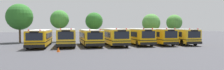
{
  "coord_description": "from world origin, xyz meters",
  "views": [
    {
      "loc": [
        -7.47,
        -32.36,
        2.99
      ],
      "look_at": [
        -0.39,
        0.0,
        1.6
      ],
      "focal_mm": 33.79,
      "sensor_mm": 36.0,
      "label": 1
    }
  ],
  "objects": [
    {
      "name": "tree_0",
      "position": [
        -15.6,
        8.58,
        4.73
      ],
      "size": [
        4.74,
        4.74,
        7.06
      ],
      "color": "#4C3823",
      "rests_on": "ground_plane"
    },
    {
      "name": "tree_3",
      "position": [
        9.64,
        8.48,
        3.64
      ],
      "size": [
        3.78,
        3.76,
        5.55
      ],
      "color": "#4C3823",
      "rests_on": "ground_plane"
    },
    {
      "name": "school_bus_5",
      "position": [
        7.42,
        0.12,
        1.43
      ],
      "size": [
        2.54,
        9.64,
        2.73
      ],
      "rotation": [
        0.0,
        0.0,
        3.13
      ],
      "color": "#EAA80C",
      "rests_on": "ground_plane"
    },
    {
      "name": "school_bus_1",
      "position": [
        -7.4,
        -0.14,
        1.43
      ],
      "size": [
        2.71,
        9.34,
        2.72
      ],
      "rotation": [
        0.0,
        0.0,
        3.12
      ],
      "color": "yellow",
      "rests_on": "ground_plane"
    },
    {
      "name": "tree_4",
      "position": [
        15.26,
        8.76,
        3.82
      ],
      "size": [
        3.45,
        3.34,
        5.45
      ],
      "color": "#4C3823",
      "rests_on": "ground_plane"
    },
    {
      "name": "traffic_cone",
      "position": [
        -8.36,
        -7.33,
        0.28
      ],
      "size": [
        0.42,
        0.42,
        0.55
      ],
      "primitive_type": "cone",
      "color": "#EA5914",
      "rests_on": "ground_plane"
    },
    {
      "name": "school_bus_0",
      "position": [
        -11.15,
        0.07,
        1.37
      ],
      "size": [
        2.8,
        10.66,
        2.59
      ],
      "rotation": [
        0.0,
        0.0,
        3.11
      ],
      "color": "#EAA80C",
      "rests_on": "ground_plane"
    },
    {
      "name": "ground_plane",
      "position": [
        0.0,
        0.0,
        0.0
      ],
      "size": [
        160.0,
        160.0,
        0.0
      ],
      "primitive_type": "plane",
      "color": "#38383D"
    },
    {
      "name": "tree_2",
      "position": [
        -1.94,
        9.65,
        3.99
      ],
      "size": [
        3.49,
        3.49,
        5.76
      ],
      "color": "#4C3823",
      "rests_on": "ground_plane"
    },
    {
      "name": "school_bus_6",
      "position": [
        11.07,
        0.13,
        1.41
      ],
      "size": [
        2.62,
        9.87,
        2.67
      ],
      "rotation": [
        0.0,
        0.0,
        3.13
      ],
      "color": "yellow",
      "rests_on": "ground_plane"
    },
    {
      "name": "tree_1",
      "position": [
        -8.51,
        9.09,
        4.24
      ],
      "size": [
        3.56,
        3.53,
        6.05
      ],
      "color": "#4C3823",
      "rests_on": "ground_plane"
    },
    {
      "name": "school_bus_2",
      "position": [
        -3.83,
        -0.11,
        1.36
      ],
      "size": [
        2.85,
        9.51,
        2.58
      ],
      "rotation": [
        0.0,
        0.0,
        3.17
      ],
      "color": "yellow",
      "rests_on": "ground_plane"
    },
    {
      "name": "school_bus_4",
      "position": [
        3.8,
        0.16,
        1.43
      ],
      "size": [
        2.7,
        9.55,
        2.73
      ],
      "rotation": [
        0.0,
        0.0,
        3.16
      ],
      "color": "#EAA80C",
      "rests_on": "ground_plane"
    },
    {
      "name": "school_bus_3",
      "position": [
        -0.11,
        0.18,
        1.43
      ],
      "size": [
        2.67,
        10.58,
        2.72
      ],
      "rotation": [
        0.0,
        0.0,
        3.14
      ],
      "color": "yellow",
      "rests_on": "ground_plane"
    }
  ]
}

